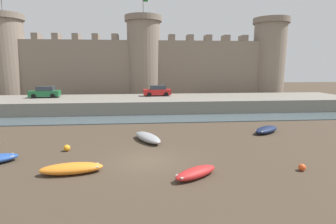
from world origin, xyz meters
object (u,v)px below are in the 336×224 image
rowboat_foreground_left (196,172)px  car_quay_centre_west (157,91)px  rowboat_midflat_centre (72,168)px  car_quay_centre_east (45,92)px  mooring_buoy_near_shore (67,148)px  rowboat_near_channel_left (266,130)px  rowboat_midflat_right (148,137)px  mooring_buoy_off_centre (302,167)px

rowboat_foreground_left → car_quay_centre_west: 25.89m
rowboat_midflat_centre → car_quay_centre_west: size_ratio=0.89×
car_quay_centre_west → car_quay_centre_east: same height
rowboat_foreground_left → mooring_buoy_near_shore: rowboat_foreground_left is taller
rowboat_near_channel_left → rowboat_midflat_centre: (-15.87, -8.10, 0.00)m
rowboat_near_channel_left → car_quay_centre_east: car_quay_centre_east is taller
mooring_buoy_near_shore → car_quay_centre_east: bearing=113.2°
rowboat_near_channel_left → rowboat_midflat_right: (-11.27, -1.77, 0.01)m
rowboat_foreground_left → car_quay_centre_east: 30.47m
rowboat_foreground_left → mooring_buoy_off_centre: rowboat_foreground_left is taller
rowboat_foreground_left → rowboat_midflat_right: bearing=109.1°
car_quay_centre_west → rowboat_near_channel_left: bearing=-59.9°
car_quay_centre_west → car_quay_centre_east: 16.23m
car_quay_centre_east → rowboat_midflat_right: bearing=-50.5°
car_quay_centre_west → mooring_buoy_near_shore: bearing=-111.1°
rowboat_foreground_left → mooring_buoy_near_shore: (-8.69, 5.54, -0.07)m
rowboat_near_channel_left → mooring_buoy_off_centre: size_ratio=7.83×
mooring_buoy_near_shore → car_quay_centre_east: (-8.40, 19.59, 2.30)m
rowboat_midflat_right → mooring_buoy_near_shore: bearing=-161.4°
rowboat_midflat_right → rowboat_foreground_left: bearing=-70.9°
rowboat_midflat_centre → mooring_buoy_near_shore: rowboat_midflat_centre is taller
rowboat_foreground_left → rowboat_near_channel_left: bearing=47.2°
mooring_buoy_near_shore → car_quay_centre_west: 21.82m
rowboat_midflat_centre → car_quay_centre_east: car_quay_centre_east is taller
mooring_buoy_off_centre → car_quay_centre_west: size_ratio=0.10×
rowboat_near_channel_left → mooring_buoy_near_shore: (-17.34, -3.81, -0.09)m
mooring_buoy_near_shore → car_quay_centre_west: car_quay_centre_west is taller
rowboat_near_channel_left → car_quay_centre_east: (-25.74, 15.77, 2.22)m
rowboat_midflat_centre → mooring_buoy_off_centre: (13.86, -0.86, -0.11)m
rowboat_foreground_left → mooring_buoy_off_centre: bearing=3.4°
rowboat_midflat_right → rowboat_midflat_centre: bearing=-126.0°
rowboat_midflat_centre → mooring_buoy_near_shore: 4.54m
rowboat_foreground_left → car_quay_centre_west: bearing=91.9°
rowboat_midflat_right → car_quay_centre_east: car_quay_centre_east is taller
rowboat_midflat_right → rowboat_foreground_left: rowboat_midflat_right is taller
rowboat_foreground_left → rowboat_midflat_centre: bearing=170.2°
rowboat_near_channel_left → rowboat_foreground_left: 12.74m
rowboat_midflat_centre → mooring_buoy_off_centre: bearing=-3.5°
rowboat_foreground_left → car_quay_centre_east: car_quay_centre_east is taller
mooring_buoy_near_shore → car_quay_centre_east: 21.43m
rowboat_near_channel_left → rowboat_midflat_right: 11.41m
rowboat_near_channel_left → rowboat_midflat_centre: rowboat_midflat_centre is taller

